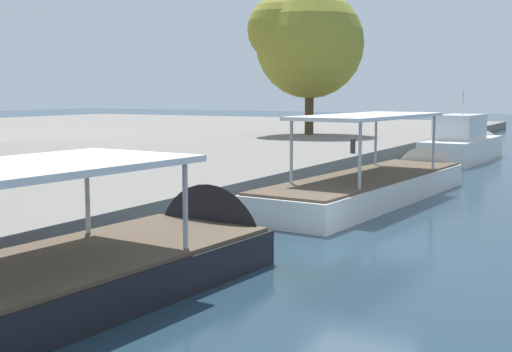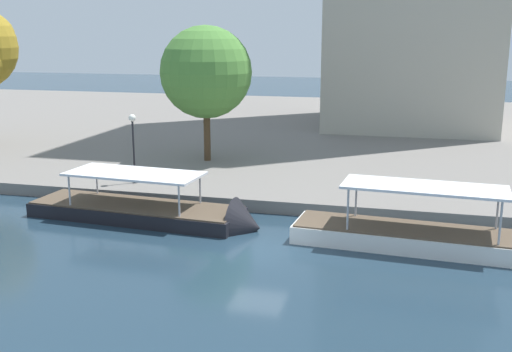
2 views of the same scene
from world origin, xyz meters
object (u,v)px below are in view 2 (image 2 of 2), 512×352
Objects in this scene: tour_boat_2 at (445,243)px; tree_1 at (205,72)px; lamp_post at (133,138)px; tour_boat_1 at (158,215)px.

tree_1 is (-16.05, 13.43, 6.70)m from tour_boat_2.
tour_boat_2 is 3.11× the size of lamp_post.
tour_boat_2 reaches higher than tour_boat_1.
tour_boat_2 is 1.38× the size of tree_1.
tour_boat_1 is 14.60m from tour_boat_2.
tour_boat_1 is 3.06× the size of lamp_post.
lamp_post is 8.74m from tree_1.
tour_boat_1 is at bearing -53.52° from lamp_post.
tree_1 reaches higher than tour_boat_2.
tree_1 is at bearing 101.14° from tour_boat_1.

